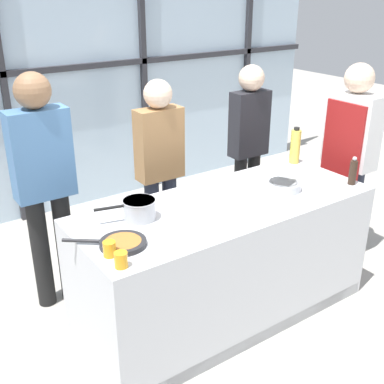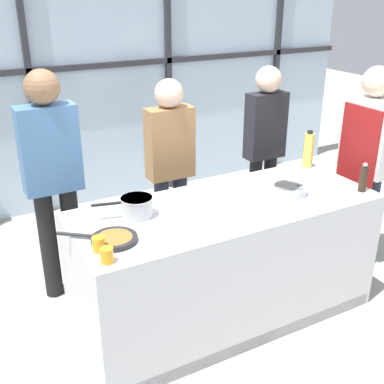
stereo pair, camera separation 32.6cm
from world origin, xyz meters
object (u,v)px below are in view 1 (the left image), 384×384
at_px(chef, 349,153).
at_px(juice_glass_near, 121,260).
at_px(spectator_center_left, 160,163).
at_px(frying_pan, 121,243).
at_px(white_plate, 268,179).
at_px(mixing_bowl, 283,185).
at_px(spectator_center_right, 249,140).
at_px(saucepan, 139,209).
at_px(pepper_grinder, 353,172).
at_px(juice_glass_far, 109,249).
at_px(spectator_far_left, 44,178).
at_px(oil_bottle, 295,146).

relative_size(chef, juice_glass_near, 19.72).
bearing_deg(chef, spectator_center_left, 60.88).
bearing_deg(frying_pan, white_plate, 10.78).
relative_size(chef, white_plate, 7.35).
bearing_deg(juice_glass_near, mixing_bowl, 10.53).
relative_size(chef, spectator_center_right, 1.04).
bearing_deg(saucepan, chef, -0.71).
relative_size(pepper_grinder, juice_glass_far, 2.49).
xyz_separation_m(spectator_center_right, mixing_bowl, (-0.49, -0.95, -0.02)).
relative_size(saucepan, pepper_grinder, 1.77).
distance_m(mixing_bowl, pepper_grinder, 0.55).
bearing_deg(mixing_bowl, chef, 9.43).
bearing_deg(spectator_far_left, spectator_center_left, -180.00).
xyz_separation_m(chef, spectator_center_right, (-0.45, 0.79, -0.01)).
distance_m(chef, mixing_bowl, 0.95).
bearing_deg(mixing_bowl, spectator_center_right, 62.91).
bearing_deg(oil_bottle, juice_glass_near, -161.90).
height_order(spectator_far_left, spectator_center_right, spectator_far_left).
bearing_deg(mixing_bowl, pepper_grinder, -23.73).
bearing_deg(mixing_bowl, spectator_far_left, 147.06).
bearing_deg(oil_bottle, chef, -25.83).
height_order(oil_bottle, juice_glass_far, oil_bottle).
bearing_deg(saucepan, oil_bottle, 6.69).
distance_m(spectator_center_right, juice_glass_near, 2.31).
xyz_separation_m(mixing_bowl, pepper_grinder, (0.50, -0.22, 0.07)).
height_order(chef, mixing_bowl, chef).
xyz_separation_m(oil_bottle, pepper_grinder, (0.01, -0.59, -0.05)).
bearing_deg(juice_glass_far, white_plate, 12.57).
bearing_deg(white_plate, chef, -3.03).
bearing_deg(spectator_center_right, white_plate, 58.93).
distance_m(spectator_far_left, spectator_center_right, 1.95).
distance_m(chef, frying_pan, 2.31).
bearing_deg(pepper_grinder, juice_glass_near, -178.49).
xyz_separation_m(spectator_far_left, white_plate, (1.50, -0.75, -0.11)).
bearing_deg(spectator_far_left, white_plate, 153.57).
height_order(mixing_bowl, pepper_grinder, pepper_grinder).
height_order(spectator_center_right, juice_glass_far, spectator_center_right).
height_order(spectator_center_right, oil_bottle, spectator_center_right).
height_order(spectator_center_right, mixing_bowl, spectator_center_right).
height_order(chef, spectator_far_left, spectator_far_left).
bearing_deg(pepper_grinder, saucepan, 166.00).
bearing_deg(chef, spectator_center_right, 29.54).
height_order(mixing_bowl, juice_glass_far, juice_glass_far).
bearing_deg(frying_pan, oil_bottle, 13.11).
bearing_deg(frying_pan, chef, 5.44).
bearing_deg(saucepan, juice_glass_near, -128.60).
height_order(chef, white_plate, chef).
height_order(oil_bottle, juice_glass_near, oil_bottle).
height_order(spectator_center_left, frying_pan, spectator_center_left).
relative_size(white_plate, juice_glass_far, 2.68).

